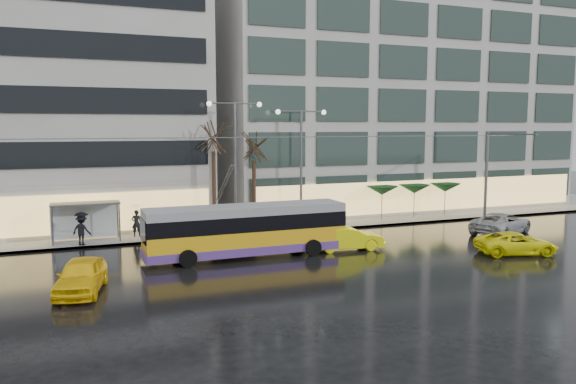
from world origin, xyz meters
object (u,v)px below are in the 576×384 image
trolleybus (246,232)px  street_lamp_near (235,148)px  bus_shelter (79,213)px  taxi_a (81,276)px

trolleybus → street_lamp_near: (1.54, 7.49, 4.53)m
trolleybus → street_lamp_near: size_ratio=1.29×
bus_shelter → taxi_a: (-0.20, -11.37, -1.18)m
street_lamp_near → trolleybus: bearing=-101.6°
trolleybus → taxi_a: (-9.04, -3.99, -0.68)m
taxi_a → trolleybus: bearing=36.2°
bus_shelter → taxi_a: size_ratio=0.91×
taxi_a → street_lamp_near: bearing=59.8°
bus_shelter → street_lamp_near: (10.38, 0.11, 4.03)m
street_lamp_near → taxi_a: 16.46m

